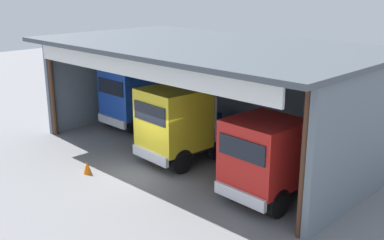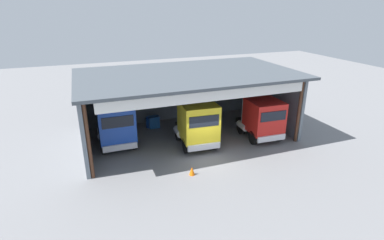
{
  "view_description": "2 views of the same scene",
  "coord_description": "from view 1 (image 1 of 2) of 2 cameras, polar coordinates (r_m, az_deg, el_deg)",
  "views": [
    {
      "loc": [
        14.29,
        -11.72,
        7.81
      ],
      "look_at": [
        0.0,
        2.93,
        1.76
      ],
      "focal_mm": 43.44,
      "sensor_mm": 36.0,
      "label": 1
    },
    {
      "loc": [
        -7.37,
        -16.91,
        9.92
      ],
      "look_at": [
        0.0,
        2.93,
        1.76
      ],
      "focal_mm": 28.12,
      "sensor_mm": 36.0,
      "label": 2
    }
  ],
  "objects": [
    {
      "name": "traffic_cone",
      "position": [
        20.34,
        -12.73,
        -5.69
      ],
      "size": [
        0.36,
        0.36,
        0.56
      ],
      "primitive_type": "cone",
      "color": "orange",
      "rests_on": "ground"
    },
    {
      "name": "truck_red_yard_outside",
      "position": [
        17.15,
        9.22,
        -4.57
      ],
      "size": [
        2.63,
        4.42,
        3.19
      ],
      "rotation": [
        0.0,
        0.0,
        3.09
      ],
      "color": "red",
      "rests_on": "ground"
    },
    {
      "name": "truck_yellow_center_bay",
      "position": [
        20.65,
        -1.8,
        -0.35
      ],
      "size": [
        2.73,
        4.83,
        3.43
      ],
      "rotation": [
        0.0,
        0.0,
        3.08
      ],
      "color": "yellow",
      "rests_on": "ground"
    },
    {
      "name": "truck_blue_center_left_bay",
      "position": [
        25.91,
        -7.36,
        2.89
      ],
      "size": [
        2.66,
        4.56,
        3.48
      ],
      "rotation": [
        0.0,
        0.0,
        3.13
      ],
      "color": "#1E47B7",
      "rests_on": "ground"
    },
    {
      "name": "oil_drum",
      "position": [
        26.1,
        2.24,
        0.07
      ],
      "size": [
        0.58,
        0.58,
        0.89
      ],
      "primitive_type": "cylinder",
      "color": "#194CB2",
      "rests_on": "ground"
    },
    {
      "name": "ground_plane",
      "position": [
        20.07,
        -5.9,
        -6.53
      ],
      "size": [
        80.0,
        80.0,
        0.0
      ],
      "primitive_type": "plane",
      "color": "slate",
      "rests_on": "ground"
    },
    {
      "name": "workshop_shed",
      "position": [
        22.36,
        3.66,
        5.74
      ],
      "size": [
        16.13,
        9.43,
        5.22
      ],
      "color": "slate",
      "rests_on": "ground"
    },
    {
      "name": "tool_cart",
      "position": [
        25.71,
        2.52,
        -0.06
      ],
      "size": [
        0.9,
        0.6,
        1.0
      ],
      "primitive_type": "cube",
      "color": "#1E59A5",
      "rests_on": "ground"
    }
  ]
}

